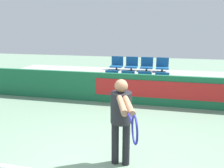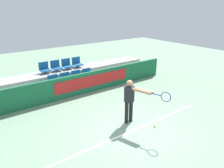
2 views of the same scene
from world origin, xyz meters
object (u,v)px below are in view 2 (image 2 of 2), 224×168
stadium_chair_2 (77,77)px  stadium_chair_6 (67,65)px  stadium_chair_0 (54,82)px  tennis_ball (155,126)px  tennis_player (131,97)px  stadium_chair_3 (88,75)px  stadium_chair_4 (45,68)px  stadium_chair_1 (66,79)px  stadium_chair_5 (56,67)px  stadium_chair_7 (77,63)px

stadium_chair_2 → stadium_chair_6: 1.12m
stadium_chair_0 → tennis_ball: (1.53, -4.74, -0.56)m
stadium_chair_6 → tennis_player: bearing=-91.1°
tennis_player → tennis_ball: (0.46, -0.72, -0.93)m
stadium_chair_6 → stadium_chair_0: bearing=-137.9°
stadium_chair_3 → stadium_chair_4: (-1.75, 1.06, 0.37)m
stadium_chair_1 → tennis_ball: stadium_chair_1 is taller
stadium_chair_0 → stadium_chair_3: (1.75, 0.00, 0.00)m
stadium_chair_1 → stadium_chair_5: bearing=90.0°
stadium_chair_6 → stadium_chair_7: bearing=0.0°
stadium_chair_5 → tennis_ball: size_ratio=7.87×
stadium_chair_1 → stadium_chair_7: size_ratio=1.00×
stadium_chair_6 → stadium_chair_1: bearing=-119.0°
stadium_chair_5 → stadium_chair_7: (1.17, 0.00, 0.00)m
stadium_chair_2 → stadium_chair_3: size_ratio=1.00×
stadium_chair_2 → tennis_ball: (0.36, -4.74, -0.56)m
stadium_chair_1 → stadium_chair_3: same height
stadium_chair_5 → stadium_chair_6: (0.58, 0.00, 0.00)m
stadium_chair_5 → stadium_chair_7: same height
stadium_chair_0 → stadium_chair_4: bearing=90.0°
stadium_chair_1 → tennis_player: size_ratio=0.33×
stadium_chair_3 → stadium_chair_0: bearing=180.0°
stadium_chair_7 → tennis_player: 5.12m
stadium_chair_4 → tennis_player: size_ratio=0.33×
stadium_chair_5 → tennis_player: tennis_player is taller
stadium_chair_0 → tennis_ball: size_ratio=7.87×
stadium_chair_0 → stadium_chair_6: bearing=42.1°
stadium_chair_4 → stadium_chair_1: bearing=-61.0°
stadium_chair_7 → tennis_player: size_ratio=0.33×
stadium_chair_5 → stadium_chair_6: 0.58m
stadium_chair_4 → tennis_ball: (1.53, -5.80, -0.93)m
stadium_chair_1 → tennis_player: tennis_player is taller
stadium_chair_4 → tennis_ball: bearing=-75.2°
stadium_chair_7 → stadium_chair_0: bearing=-149.0°
stadium_chair_3 → stadium_chair_7: size_ratio=1.00×
stadium_chair_4 → stadium_chair_7: bearing=0.0°
stadium_chair_4 → stadium_chair_6: (1.17, 0.00, 0.00)m
stadium_chair_2 → stadium_chair_4: stadium_chair_4 is taller
stadium_chair_3 → stadium_chair_5: (-1.17, 1.06, 0.37)m
stadium_chair_3 → stadium_chair_6: 1.26m
stadium_chair_3 → tennis_player: tennis_player is taller
stadium_chair_2 → stadium_chair_4: 1.62m
tennis_ball → tennis_player: bearing=122.2°
stadium_chair_0 → stadium_chair_4: size_ratio=1.00×
stadium_chair_3 → stadium_chair_6: size_ratio=1.00×
stadium_chair_0 → tennis_player: bearing=-75.0°
stadium_chair_0 → stadium_chair_7: size_ratio=1.00×
stadium_chair_4 → stadium_chair_6: bearing=0.0°
stadium_chair_3 → stadium_chair_5: size_ratio=1.00×
tennis_ball → stadium_chair_7: bearing=87.8°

